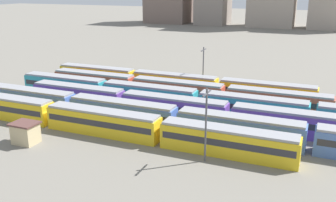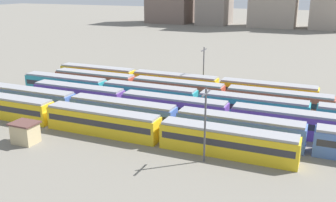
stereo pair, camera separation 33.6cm
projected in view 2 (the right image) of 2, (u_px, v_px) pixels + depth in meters
The scene contains 10 objects.
ground_plane at pixel (97, 102), 71.97m from camera, with size 600.00×600.00×0.00m, color slate.
train_track_0 at pixel (103, 122), 56.37m from camera, with size 55.80×3.06×3.75m.
train_track_1 at pixel (239, 128), 53.75m from camera, with size 93.60×3.06×3.75m.
train_track_2 at pixel (230, 115), 59.31m from camera, with size 74.70×3.06×3.75m.
train_track_3 at pixel (252, 107), 62.97m from camera, with size 93.60×3.06×3.75m.
train_track_4 at pixel (178, 90), 73.27m from camera, with size 55.80×3.06×3.75m.
train_track_5 at pixel (175, 83), 78.86m from camera, with size 55.80×3.06×3.75m.
catenary_pole_1 at pixel (204, 66), 78.75m from camera, with size 0.24×3.20×9.15m.
catenary_pole_2 at pixel (205, 122), 46.51m from camera, with size 0.24×3.20×9.52m.
signal_hut at pixel (25, 132), 53.23m from camera, with size 3.60×3.00×3.04m.
Camera 2 is at (39.29, -44.97, 21.37)m, focal length 40.73 mm.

